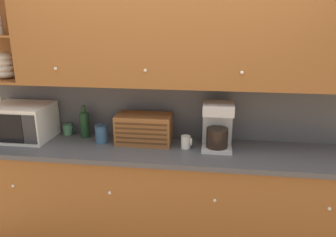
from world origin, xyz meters
TOP-DOWN VIEW (x-y plane):
  - ground_plane at (0.00, 0.00)m, footprint 24.00×24.00m
  - wall_back at (0.00, 0.03)m, footprint 5.70×0.06m
  - counter_unit at (0.00, -0.30)m, footprint 3.32×0.62m
  - backsplash_panel at (0.00, -0.01)m, footprint 3.30×0.01m
  - upper_cabinets at (0.16, -0.19)m, footprint 3.30×0.40m
  - microwave at (-1.31, -0.24)m, footprint 0.51×0.41m
  - mug_blue_second at (-0.96, -0.08)m, footprint 0.09×0.08m
  - wine_bottle at (-0.77, -0.12)m, footprint 0.09×0.09m
  - storage_canister at (-0.58, -0.24)m, footprint 0.12×0.12m
  - bread_box at (-0.21, -0.20)m, footprint 0.47×0.26m
  - mug at (0.16, -0.27)m, footprint 0.09×0.08m
  - coffee_maker at (0.41, -0.24)m, footprint 0.24×0.24m

SIDE VIEW (x-z plane):
  - ground_plane at x=0.00m, z-range 0.00..0.00m
  - counter_unit at x=0.00m, z-range 0.00..0.91m
  - mug_blue_second at x=-0.96m, z-range 0.91..1.01m
  - mug at x=0.16m, z-range 0.91..1.02m
  - storage_canister at x=-0.58m, z-range 0.91..1.07m
  - bread_box at x=-0.21m, z-range 0.91..1.16m
  - wine_bottle at x=-0.77m, z-range 0.89..1.19m
  - microwave at x=-1.31m, z-range 0.91..1.22m
  - coffee_maker at x=0.41m, z-range 0.91..1.31m
  - backsplash_panel at x=0.00m, z-range 0.91..1.42m
  - wall_back at x=0.00m, z-range 0.00..2.60m
  - upper_cabinets at x=0.16m, z-range 1.42..2.23m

